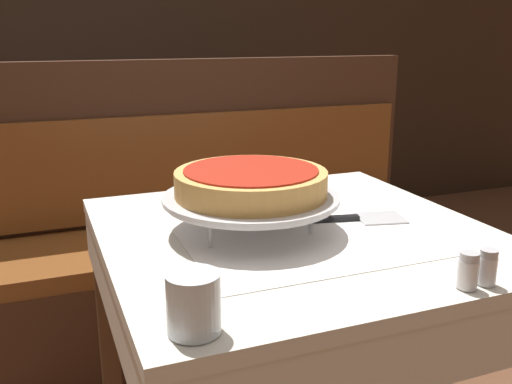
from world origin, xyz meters
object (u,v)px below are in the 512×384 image
Objects in this scene: booth_bench at (223,260)px; pepper_shaker at (487,267)px; dining_table_front at (296,268)px; condiment_caddy at (67,118)px; deep_dish_pizza at (251,182)px; water_glass_near at (194,303)px; pizza_server at (353,219)px; dining_table_rear at (85,151)px; salt_shaker at (468,270)px; pizza_pan_stand at (251,199)px.

pepper_shaker is at bearing -85.82° from booth_bench.
condiment_caddy is (-0.38, 1.73, 0.13)m from dining_table_front.
deep_dish_pizza reaches higher than water_glass_near.
pizza_server is (0.15, 0.01, 0.10)m from dining_table_front.
pepper_shaker is at bearing -75.99° from dining_table_rear.
water_glass_near is at bearing -133.38° from dining_table_front.
booth_bench is at bearing 92.19° from salt_shaker.
pizza_pan_stand reaches higher than pizza_server.
booth_bench is 0.94m from pizza_server.
pizza_server is at bearing 2.46° from dining_table_front.
water_glass_near is at bearing -88.98° from condiment_caddy.
condiment_caddy reaches higher than dining_table_rear.
water_glass_near reaches higher than pizza_pan_stand.
deep_dish_pizza is 1.21× the size of pizza_server.
booth_bench reaches higher than pepper_shaker.
dining_table_rear is 1.88× the size of pizza_pan_stand.
water_glass_near is 2.09m from condiment_caddy.
condiment_caddy is at bearing 99.17° from pizza_pan_stand.
dining_table_rear is at bearing 97.73° from deep_dish_pizza.
pizza_pan_stand is (-0.20, -0.81, 0.49)m from booth_bench.
deep_dish_pizza is at bearing 175.49° from pizza_server.
condiment_caddy is (-0.52, 2.12, 0.00)m from salt_shaker.
salt_shaker is at bearing -59.46° from deep_dish_pizza.
booth_bench is 0.97m from pizza_pan_stand.
salt_shaker is 2.18m from condiment_caddy.
pizza_server is 0.61m from water_glass_near.
deep_dish_pizza is at bearing -103.56° from booth_bench.
deep_dish_pizza is (-0.00, -0.00, 0.04)m from pizza_pan_stand.
salt_shaker is (0.46, -2.02, 0.14)m from dining_table_rear.
salt_shaker is (0.48, -0.03, -0.01)m from water_glass_near.
dining_table_rear is 7.94× the size of water_glass_near.
pepper_shaker is at bearing -75.16° from condiment_caddy.
dining_table_front is at bearing 115.80° from pepper_shaker.
pepper_shaker is 2.19m from condiment_caddy.
pizza_server is 0.39m from salt_shaker.
dining_table_front is at bearing -96.57° from booth_bench.
dining_table_front is 2.55× the size of deep_dish_pizza.
pizza_server is 2.99× the size of water_glass_near.
pizza_pan_stand is 0.50m from pepper_shaker.
dining_table_front is 2.18× the size of pizza_pan_stand.
pizza_server is 4.27× the size of pepper_shaker.
water_glass_near is (-0.34, -0.36, 0.14)m from dining_table_front.
water_glass_near reaches higher than dining_table_rear.
booth_bench is 5.05× the size of deep_dish_pizza.
salt_shaker reaches higher than dining_table_rear.
dining_table_rear is 2.00m from water_glass_near.
pizza_server is (0.05, -0.83, 0.42)m from booth_bench.
pizza_pan_stand is 0.45m from water_glass_near.
water_glass_near is 0.48m from salt_shaker.
deep_dish_pizza reaches higher than pizza_pan_stand.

